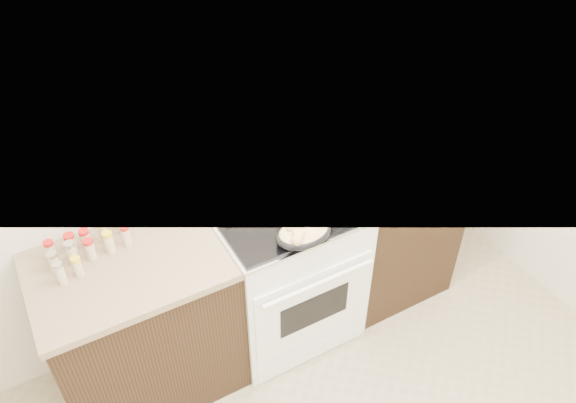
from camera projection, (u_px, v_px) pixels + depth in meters
room_shell at (438, 336)px, 1.36m from camera, size 4.10×3.60×2.75m
counter_left at (144, 324)px, 2.93m from camera, size 0.93×0.67×0.92m
counter_right at (385, 226)px, 3.52m from camera, size 0.73×0.67×0.92m
kitchen_range at (283, 265)px, 3.22m from camera, size 0.78×0.73×1.22m
mixing_bowl at (314, 193)px, 2.86m from camera, size 0.39×0.39×0.22m
roasting_pan at (303, 233)px, 2.69m from camera, size 0.29×0.21×0.11m
baking_sheet at (247, 194)px, 2.97m from camera, size 0.44×0.33×0.06m
wooden_spoon at (280, 212)px, 2.86m from camera, size 0.18×0.20×0.04m
blue_ladle at (352, 212)px, 2.83m from camera, size 0.23×0.22×0.11m
spice_jars at (86, 247)px, 2.63m from camera, size 0.39×0.24×0.13m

